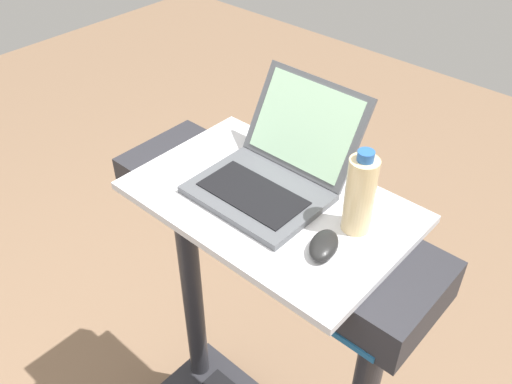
{
  "coord_description": "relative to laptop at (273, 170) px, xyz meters",
  "views": [
    {
      "loc": [
        0.67,
        -0.09,
        2.03
      ],
      "look_at": [
        0.0,
        0.65,
        1.24
      ],
      "focal_mm": 38.42,
      "sensor_mm": 36.0,
      "label": 1
    }
  ],
  "objects": [
    {
      "name": "computer_mouse",
      "position": [
        0.23,
        -0.1,
        -0.03
      ],
      "size": [
        0.09,
        0.11,
        0.03
      ],
      "primitive_type": "ellipsoid",
      "rotation": [
        0.0,
        0.0,
        0.34
      ],
      "color": "black",
      "rests_on": "desk_board"
    },
    {
      "name": "desk_board",
      "position": [
        0.03,
        -0.05,
        -0.06
      ],
      "size": [
        0.68,
        0.44,
        0.02
      ],
      "primitive_type": "cube",
      "color": "silver",
      "rests_on": "treadmill_base"
    },
    {
      "name": "laptop",
      "position": [
        0.0,
        0.0,
        0.0
      ],
      "size": [
        0.31,
        0.36,
        0.23
      ],
      "rotation": [
        0.0,
        0.0,
        0.02
      ],
      "color": "#515459",
      "rests_on": "desk_board"
    },
    {
      "name": "water_bottle",
      "position": [
        0.24,
        0.01,
        0.05
      ],
      "size": [
        0.07,
        0.07,
        0.21
      ],
      "color": "beige",
      "rests_on": "desk_board"
    }
  ]
}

